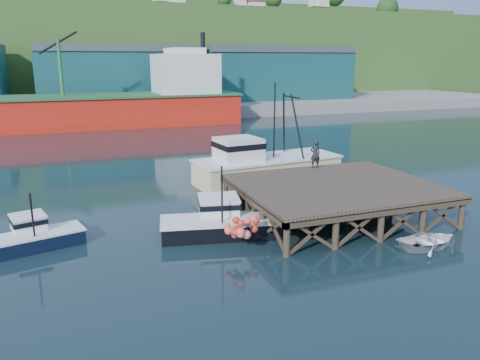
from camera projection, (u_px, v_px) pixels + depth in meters
name	position (u px, v px, depth m)	size (l,w,h in m)	color
ground	(255.00, 226.00, 28.08)	(300.00, 300.00, 0.00)	black
wharf	(337.00, 187.00, 29.30)	(12.00, 10.00, 2.62)	brown
far_quay	(118.00, 105.00, 91.24)	(160.00, 40.00, 2.00)	gray
warehouse_mid	(119.00, 77.00, 85.34)	(28.00, 16.00, 9.00)	#1B5959
warehouse_right	(269.00, 76.00, 95.58)	(30.00, 16.00, 9.00)	#1B5959
cargo_ship	(75.00, 105.00, 67.84)	(55.50, 10.00, 13.75)	red
hillside	(102.00, 54.00, 115.92)	(220.00, 50.00, 22.00)	#2D511E
boat_navy	(32.00, 236.00, 24.79)	(5.38, 3.42, 3.18)	black
boat_black	(221.00, 221.00, 26.69)	(7.15, 5.93, 4.19)	black
trawler	(265.00, 163.00, 37.70)	(12.28, 5.44, 7.97)	#EFE49B
dinghy	(429.00, 241.00, 24.86)	(2.49, 3.48, 0.72)	white
dockworker	(315.00, 154.00, 33.47)	(0.74, 0.48, 2.02)	black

